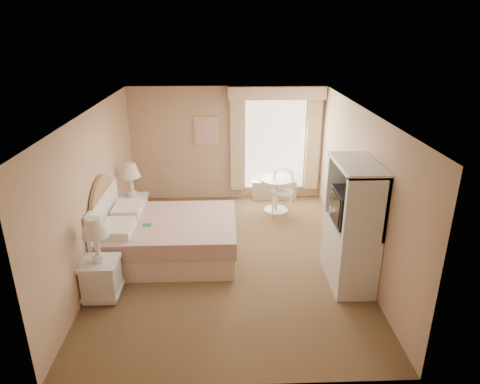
{
  "coord_description": "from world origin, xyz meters",
  "views": [
    {
      "loc": [
        -0.05,
        -6.35,
        3.7
      ],
      "look_at": [
        0.19,
        0.3,
        1.08
      ],
      "focal_mm": 32.0,
      "sensor_mm": 36.0,
      "label": 1
    }
  ],
  "objects_px": {
    "bed": "(163,236)",
    "nightstand_far": "(133,203)",
    "nightstand_near": "(100,269)",
    "armoire": "(351,234)",
    "cafe_chair": "(283,188)",
    "round_table": "(277,190)"
  },
  "relations": [
    {
      "from": "cafe_chair",
      "to": "nightstand_far",
      "type": "bearing_deg",
      "value": -158.19
    },
    {
      "from": "nightstand_near",
      "to": "armoire",
      "type": "xyz_separation_m",
      "value": [
        3.65,
        0.32,
        0.32
      ]
    },
    {
      "from": "round_table",
      "to": "cafe_chair",
      "type": "relative_size",
      "value": 0.76
    },
    {
      "from": "bed",
      "to": "nightstand_far",
      "type": "distance_m",
      "value": 1.44
    },
    {
      "from": "nightstand_near",
      "to": "armoire",
      "type": "relative_size",
      "value": 0.65
    },
    {
      "from": "nightstand_far",
      "to": "armoire",
      "type": "height_order",
      "value": "armoire"
    },
    {
      "from": "bed",
      "to": "nightstand_near",
      "type": "relative_size",
      "value": 1.78
    },
    {
      "from": "nightstand_far",
      "to": "nightstand_near",
      "type": "bearing_deg",
      "value": -90.0
    },
    {
      "from": "bed",
      "to": "nightstand_far",
      "type": "height_order",
      "value": "bed"
    },
    {
      "from": "armoire",
      "to": "cafe_chair",
      "type": "bearing_deg",
      "value": 104.67
    },
    {
      "from": "nightstand_near",
      "to": "cafe_chair",
      "type": "height_order",
      "value": "nightstand_near"
    },
    {
      "from": "nightstand_far",
      "to": "round_table",
      "type": "distance_m",
      "value": 2.92
    },
    {
      "from": "nightstand_near",
      "to": "cafe_chair",
      "type": "xyz_separation_m",
      "value": [
        2.97,
        2.92,
        0.08
      ]
    },
    {
      "from": "round_table",
      "to": "armoire",
      "type": "xyz_separation_m",
      "value": [
        0.8,
        -2.67,
        0.31
      ]
    },
    {
      "from": "bed",
      "to": "round_table",
      "type": "distance_m",
      "value": 2.81
    },
    {
      "from": "nightstand_far",
      "to": "cafe_chair",
      "type": "relative_size",
      "value": 1.33
    },
    {
      "from": "nightstand_far",
      "to": "armoire",
      "type": "xyz_separation_m",
      "value": [
        3.65,
        -2.08,
        0.32
      ]
    },
    {
      "from": "nightstand_near",
      "to": "cafe_chair",
      "type": "distance_m",
      "value": 4.17
    },
    {
      "from": "round_table",
      "to": "cafe_chair",
      "type": "bearing_deg",
      "value": -31.1
    },
    {
      "from": "bed",
      "to": "nightstand_far",
      "type": "xyz_separation_m",
      "value": [
        -0.73,
        1.24,
        0.1
      ]
    },
    {
      "from": "bed",
      "to": "cafe_chair",
      "type": "height_order",
      "value": "bed"
    },
    {
      "from": "cafe_chair",
      "to": "armoire",
      "type": "bearing_deg",
      "value": -63.43
    }
  ]
}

